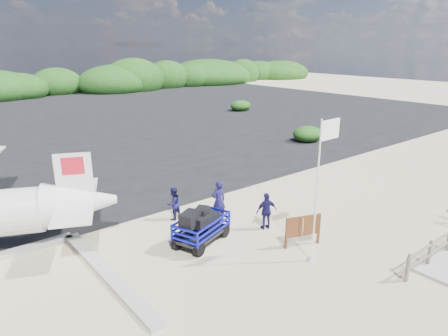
% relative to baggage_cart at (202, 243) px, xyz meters
% --- Properties ---
extents(ground, '(160.00, 160.00, 0.00)m').
position_rel_baggage_cart_xyz_m(ground, '(0.65, -1.38, 0.00)').
color(ground, beige).
extents(asphalt_apron, '(90.00, 50.00, 0.04)m').
position_rel_baggage_cart_xyz_m(asphalt_apron, '(0.65, 28.62, 0.00)').
color(asphalt_apron, '#B2B2B2').
rests_on(asphalt_apron, ground).
extents(fence, '(6.40, 2.00, 1.10)m').
position_rel_baggage_cart_xyz_m(fence, '(6.65, -6.38, 0.00)').
color(fence, '#B2B2B2').
rests_on(fence, ground).
extents(baggage_cart, '(2.86, 2.21, 1.26)m').
position_rel_baggage_cart_xyz_m(baggage_cart, '(0.00, 0.00, 0.00)').
color(baggage_cart, '#0B0FAC').
rests_on(baggage_cart, ground).
extents(flagpole, '(1.05, 0.47, 5.16)m').
position_rel_baggage_cart_xyz_m(flagpole, '(2.26, -3.59, 0.00)').
color(flagpole, white).
rests_on(flagpole, ground).
extents(signboard, '(1.51, 0.69, 1.29)m').
position_rel_baggage_cart_xyz_m(signboard, '(2.85, -2.64, 0.00)').
color(signboard, brown).
rests_on(signboard, ground).
extents(crew_a, '(0.73, 0.53, 1.87)m').
position_rel_baggage_cart_xyz_m(crew_a, '(1.76, 1.18, 0.94)').
color(crew_a, '#151246').
rests_on(crew_a, ground).
extents(crew_b, '(0.84, 0.72, 1.49)m').
position_rel_baggage_cart_xyz_m(crew_b, '(0.33, 2.58, 0.74)').
color(crew_b, '#151246').
rests_on(crew_b, ground).
extents(crew_c, '(1.01, 0.65, 1.60)m').
position_rel_baggage_cart_xyz_m(crew_c, '(2.84, -0.68, 0.80)').
color(crew_c, '#151246').
rests_on(crew_c, ground).
extents(aircraft_large, '(20.25, 20.25, 4.59)m').
position_rel_baggage_cart_xyz_m(aircraft_large, '(11.43, 23.29, 0.00)').
color(aircraft_large, '#B2B2B2').
rests_on(aircraft_large, ground).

